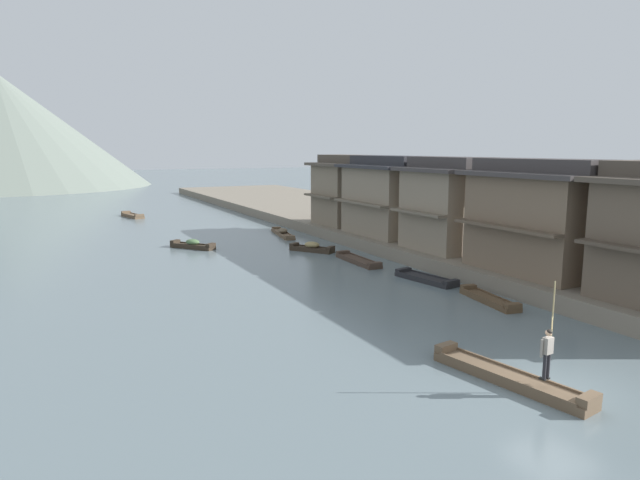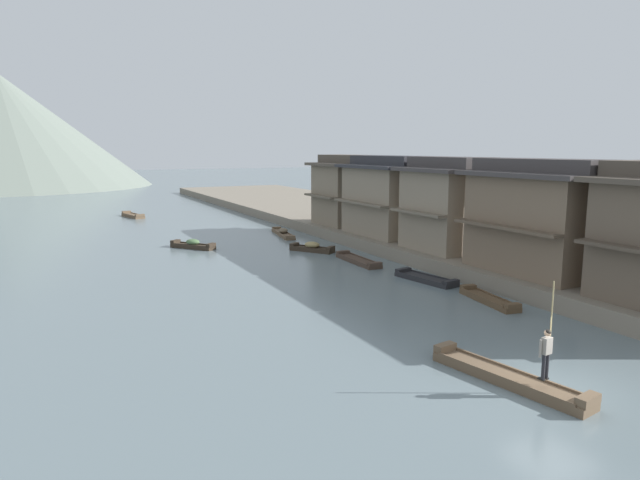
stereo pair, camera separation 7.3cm
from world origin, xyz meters
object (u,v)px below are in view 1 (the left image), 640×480
object	(u,v)px
boat_moored_second	(133,216)
house_waterfront_narrow	(388,196)
boat_foreground_poled	(509,378)
boat_moored_far	(489,299)
house_waterfront_tall	(449,205)
boat_moored_third	(283,233)
boat_midriver_upstream	(426,279)
house_waterfront_far	(346,190)
boat_midriver_drifting	(312,248)
house_waterfront_second	(538,217)
boat_moored_nearest	(358,260)
boatman_person	(548,348)
boat_upstream_distant	(193,245)

from	to	relation	value
boat_moored_second	house_waterfront_narrow	bearing A→B (deg)	-61.40
boat_foreground_poled	boat_moored_far	world-z (taller)	boat_foreground_poled
boat_moored_far	house_waterfront_tall	distance (m)	10.56
house_waterfront_narrow	boat_moored_third	bearing A→B (deg)	122.31
boat_midriver_upstream	boat_moored_far	bearing A→B (deg)	-89.20
house_waterfront_far	boat_moored_third	bearing A→B (deg)	162.01
boat_moored_far	boat_midriver_drifting	world-z (taller)	boat_midriver_drifting
boat_moored_third	boat_foreground_poled	bearing A→B (deg)	-99.65
boat_midriver_upstream	boat_midriver_drifting	bearing A→B (deg)	99.15
boat_moored_far	house_waterfront_second	distance (m)	5.88
boat_moored_nearest	boat_moored_second	distance (m)	34.29
boatman_person	house_waterfront_far	distance (m)	33.46
boat_foreground_poled	boat_midriver_upstream	size ratio (longest dim) A/B	1.35
boat_moored_nearest	boat_moored_second	size ratio (longest dim) A/B	1.08
boat_midriver_upstream	boat_upstream_distant	world-z (taller)	boat_upstream_distant
boat_midriver_upstream	house_waterfront_second	world-z (taller)	house_waterfront_second
boat_moored_third	boat_midriver_upstream	bearing A→B (deg)	-87.72
boat_moored_third	boat_moored_far	size ratio (longest dim) A/B	1.40
boat_upstream_distant	house_waterfront_narrow	bearing A→B (deg)	-21.62
boat_midriver_upstream	house_waterfront_tall	distance (m)	7.03
boatman_person	house_waterfront_narrow	xyz separation A→B (m)	(10.59, 24.92, 2.32)
house_waterfront_narrow	house_waterfront_second	bearing A→B (deg)	-90.53
boat_moored_second	boat_upstream_distant	world-z (taller)	boat_upstream_distant
boat_midriver_drifting	house_waterfront_narrow	bearing A→B (deg)	-2.91
boatman_person	house_waterfront_far	size ratio (longest dim) A/B	0.50
boat_moored_nearest	house_waterfront_far	distance (m)	13.22
boat_midriver_upstream	house_waterfront_far	bearing A→B (deg)	75.58
house_waterfront_far	boat_foreground_poled	bearing A→B (deg)	-109.59
boat_moored_far	boat_midriver_drifting	distance (m)	16.51
boat_upstream_distant	house_waterfront_tall	distance (m)	19.41
boat_moored_second	house_waterfront_narrow	distance (m)	32.23
boat_moored_nearest	boat_upstream_distant	bearing A→B (deg)	130.02
boatman_person	boat_midriver_upstream	size ratio (longest dim) A/B	0.72
house_waterfront_narrow	house_waterfront_far	bearing A→B (deg)	90.03
boat_moored_third	house_waterfront_second	size ratio (longest dim) A/B	0.74
boat_moored_third	house_waterfront_second	bearing A→B (deg)	-77.38
boat_moored_nearest	house_waterfront_narrow	size ratio (longest dim) A/B	0.62
boat_moored_far	house_waterfront_far	world-z (taller)	house_waterfront_far
boat_moored_far	boat_upstream_distant	bearing A→B (deg)	113.79
boat_moored_nearest	house_waterfront_second	size ratio (longest dim) A/B	0.62
boat_foreground_poled	boat_midriver_drifting	bearing A→B (deg)	79.59
boat_moored_third	boat_moored_far	bearing A→B (deg)	-88.02
boat_moored_third	house_waterfront_far	size ratio (longest dim) A/B	0.95
boat_foreground_poled	house_waterfront_narrow	world-z (taller)	house_waterfront_narrow
boatman_person	boat_moored_third	distance (m)	33.83
boat_moored_third	house_waterfront_narrow	bearing A→B (deg)	-57.69
boat_midriver_upstream	house_waterfront_narrow	world-z (taller)	house_waterfront_narrow
boat_midriver_drifting	boat_upstream_distant	bearing A→B (deg)	145.52
boat_foreground_poled	boat_upstream_distant	world-z (taller)	boat_upstream_distant
house_waterfront_second	boat_moored_third	bearing A→B (deg)	102.62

